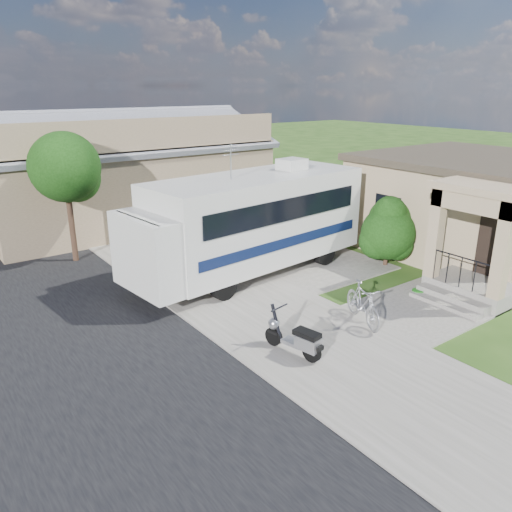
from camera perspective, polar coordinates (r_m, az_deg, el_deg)
ground at (r=13.54m, az=8.07°, el=-7.58°), size 120.00×120.00×0.00m
sidewalk_slab at (r=20.92m, az=-13.39°, el=1.80°), size 4.00×80.00×0.06m
driveway_slab at (r=17.56m, az=1.40°, el=-0.98°), size 7.00×6.00×0.05m
walk_slab at (r=15.09m, az=19.01°, el=-5.51°), size 4.00×3.00×0.05m
house at (r=20.59m, az=23.58°, el=5.49°), size 9.47×7.80×3.54m
warehouse at (r=24.44m, az=-15.33°, el=8.80°), size 12.50×8.40×5.04m
street_tree_a at (r=18.48m, az=-20.72°, el=9.15°), size 2.44×2.40×4.58m
street_tree_b at (r=28.16m, az=-26.66°, el=11.64°), size 2.44×2.40×4.73m
motorhome at (r=16.26m, az=-0.73°, el=4.10°), size 8.60×3.49×4.29m
shrub at (r=17.78m, az=14.82°, el=2.86°), size 2.03×1.94×2.49m
scooter at (r=11.67m, az=4.64°, el=-9.37°), size 0.68×1.62×1.07m
bicycle at (r=13.40m, az=12.10°, el=-5.56°), size 1.12×1.88×1.09m
garden_hose at (r=15.80m, az=18.03°, el=-4.06°), size 0.36×0.36×0.16m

